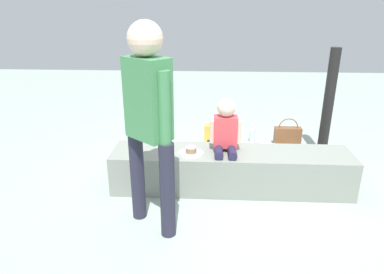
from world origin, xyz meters
name	(u,v)px	position (x,y,z in m)	size (l,w,h in m)	color
ground_plane	(230,187)	(0.00, 0.00, 0.00)	(12.00, 12.00, 0.00)	#95A59C
concrete_ledge	(231,170)	(0.00, 0.00, 0.18)	(2.17, 0.46, 0.36)	gray
child_seated	(226,129)	(-0.06, 0.02, 0.58)	(0.28, 0.32, 0.48)	#242140
adult_standing	(148,112)	(-0.62, -0.63, 0.92)	(0.37, 0.34, 1.53)	#252435
cake_plate	(191,152)	(-0.36, -0.06, 0.39)	(0.22, 0.22, 0.07)	white
gift_bag	(213,134)	(-0.16, 1.10, 0.12)	(0.22, 0.11, 0.28)	gold
railing_post	(326,117)	(1.07, 0.79, 0.46)	(0.36, 0.36, 1.20)	black
water_bottle_near_gift	(252,134)	(0.33, 1.17, 0.10)	(0.07, 0.07, 0.22)	silver
water_bottle_far_side	(150,134)	(-0.94, 1.14, 0.09)	(0.07, 0.07, 0.20)	silver
party_cup_red	(293,136)	(0.86, 1.29, 0.05)	(0.08, 0.08, 0.11)	red
cake_box_white	(274,153)	(0.52, 0.71, 0.06)	(0.30, 0.31, 0.11)	white
handbag_black_leather	(219,149)	(-0.09, 0.67, 0.10)	(0.27, 0.12, 0.29)	black
handbag_brown_canvas	(287,136)	(0.73, 1.05, 0.13)	(0.31, 0.10, 0.36)	brown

